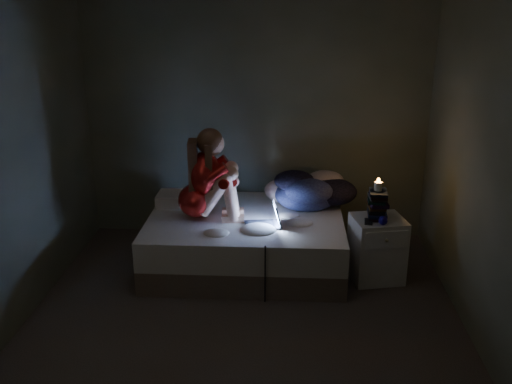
# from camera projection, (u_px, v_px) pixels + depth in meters

# --- Properties ---
(floor) EXTENTS (3.60, 3.80, 0.02)m
(floor) POSITION_uv_depth(u_px,v_px,m) (243.00, 326.00, 4.65)
(floor) COLOR #352E2A
(floor) RESTS_ON ground
(wall_back) EXTENTS (3.60, 0.02, 2.60)m
(wall_back) POSITION_uv_depth(u_px,v_px,m) (256.00, 118.00, 6.01)
(wall_back) COLOR #424A3A
(wall_back) RESTS_ON ground
(wall_front) EXTENTS (3.60, 0.02, 2.60)m
(wall_front) POSITION_uv_depth(u_px,v_px,m) (206.00, 310.00, 2.41)
(wall_front) COLOR #424A3A
(wall_front) RESTS_ON ground
(wall_left) EXTENTS (0.02, 3.80, 2.60)m
(wall_left) POSITION_uv_depth(u_px,v_px,m) (3.00, 169.00, 4.31)
(wall_left) COLOR #424A3A
(wall_left) RESTS_ON ground
(wall_right) EXTENTS (0.02, 3.80, 2.60)m
(wall_right) POSITION_uv_depth(u_px,v_px,m) (491.00, 178.00, 4.11)
(wall_right) COLOR #424A3A
(wall_right) RESTS_ON ground
(bed) EXTENTS (1.87, 1.40, 0.51)m
(bed) POSITION_uv_depth(u_px,v_px,m) (246.00, 240.00, 5.60)
(bed) COLOR beige
(bed) RESTS_ON ground
(pillow) EXTENTS (0.42, 0.30, 0.12)m
(pillow) POSITION_uv_depth(u_px,v_px,m) (179.00, 199.00, 5.78)
(pillow) COLOR silver
(pillow) RESTS_ON bed
(woman) EXTENTS (0.58, 0.41, 0.89)m
(woman) POSITION_uv_depth(u_px,v_px,m) (196.00, 174.00, 5.30)
(woman) COLOR #AA120F
(woman) RESTS_ON bed
(laptop) EXTENTS (0.36, 0.28, 0.23)m
(laptop) POSITION_uv_depth(u_px,v_px,m) (262.00, 214.00, 5.24)
(laptop) COLOR black
(laptop) RESTS_ON bed
(clothes_pile) EXTENTS (0.76, 0.65, 0.40)m
(clothes_pile) POSITION_uv_depth(u_px,v_px,m) (306.00, 188.00, 5.68)
(clothes_pile) COLOR #15143E
(clothes_pile) RESTS_ON bed
(nightstand) EXTENTS (0.53, 0.49, 0.61)m
(nightstand) POSITION_uv_depth(u_px,v_px,m) (377.00, 249.00, 5.31)
(nightstand) COLOR silver
(nightstand) RESTS_ON ground
(book_stack) EXTENTS (0.19, 0.25, 0.27)m
(book_stack) POSITION_uv_depth(u_px,v_px,m) (377.00, 204.00, 5.16)
(book_stack) COLOR black
(book_stack) RESTS_ON nightstand
(candle) EXTENTS (0.07, 0.07, 0.08)m
(candle) POSITION_uv_depth(u_px,v_px,m) (378.00, 186.00, 5.10)
(candle) COLOR beige
(candle) RESTS_ON book_stack
(phone) EXTENTS (0.11, 0.16, 0.01)m
(phone) POSITION_uv_depth(u_px,v_px,m) (366.00, 221.00, 5.14)
(phone) COLOR black
(phone) RESTS_ON nightstand
(blue_orb) EXTENTS (0.08, 0.08, 0.08)m
(blue_orb) POSITION_uv_depth(u_px,v_px,m) (380.00, 220.00, 5.06)
(blue_orb) COLOR #0F086E
(blue_orb) RESTS_ON nightstand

